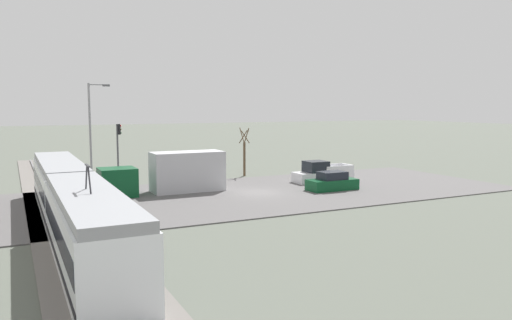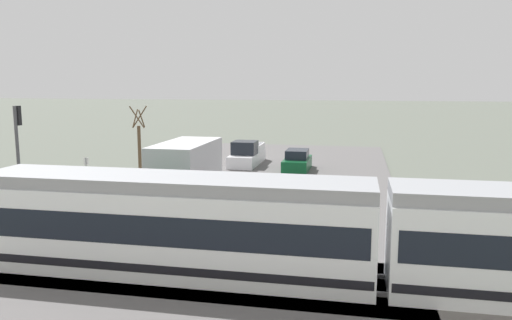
% 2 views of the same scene
% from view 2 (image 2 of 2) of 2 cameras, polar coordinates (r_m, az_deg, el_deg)
% --- Properties ---
extents(ground_plane, '(320.00, 320.00, 0.00)m').
position_cam_2_polar(ground_plane, '(31.51, 0.67, -3.05)').
color(ground_plane, '#565B51').
extents(road_surface, '(16.38, 42.21, 0.08)m').
position_cam_2_polar(road_surface, '(31.51, 0.67, -2.98)').
color(road_surface, '#565454').
rests_on(road_surface, ground).
extents(rail_bed, '(69.25, 4.40, 0.22)m').
position_cam_2_polar(rail_bed, '(17.70, -8.64, -12.56)').
color(rail_bed, slate).
rests_on(rail_bed, ground).
extents(light_rail_tram, '(27.07, 2.72, 4.44)m').
position_cam_2_polar(light_rail_tram, '(16.19, 14.23, -8.64)').
color(light_rail_tram, white).
rests_on(light_rail_tram, ground).
extents(box_truck, '(2.50, 9.86, 3.22)m').
position_cam_2_polar(box_truck, '(26.15, -8.97, -2.11)').
color(box_truck, '#0C4723').
rests_on(box_truck, ground).
extents(pickup_truck, '(1.97, 5.67, 1.93)m').
position_cam_2_polar(pickup_truck, '(39.47, -1.07, 0.54)').
color(pickup_truck, silver).
rests_on(pickup_truck, ground).
extents(sedan_car_0, '(1.81, 4.22, 1.53)m').
position_cam_2_polar(sedan_car_0, '(37.02, 4.73, -0.18)').
color(sedan_car_0, '#0C4723').
rests_on(sedan_car_0, ground).
extents(traffic_light_pole, '(0.28, 0.47, 5.38)m').
position_cam_2_polar(traffic_light_pole, '(26.91, -25.53, 1.56)').
color(traffic_light_pole, '#47474C').
rests_on(traffic_light_pole, ground).
extents(street_tree, '(1.15, 0.95, 4.85)m').
position_cam_2_polar(street_tree, '(37.15, -13.20, 1.98)').
color(street_tree, brown).
rests_on(street_tree, ground).
extents(no_parking_sign, '(0.32, 0.08, 2.12)m').
position_cam_2_polar(no_parking_sign, '(31.12, -18.81, -1.24)').
color(no_parking_sign, gray).
rests_on(no_parking_sign, ground).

